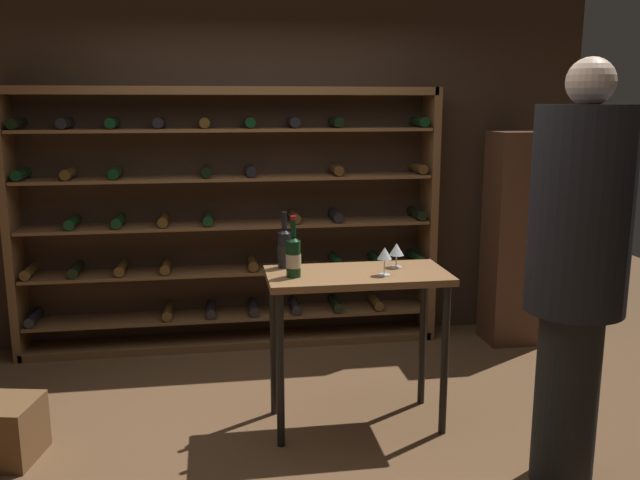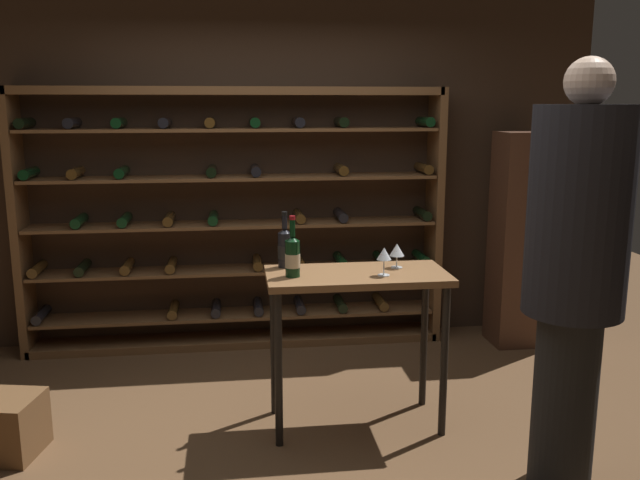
{
  "view_description": "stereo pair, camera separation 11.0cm",
  "coord_description": "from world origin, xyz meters",
  "px_view_note": "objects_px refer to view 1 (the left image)",
  "views": [
    {
      "loc": [
        -0.4,
        -3.51,
        1.88
      ],
      "look_at": [
        0.2,
        0.24,
        1.11
      ],
      "focal_mm": 37.63,
      "sensor_mm": 36.0,
      "label": 1
    },
    {
      "loc": [
        -0.29,
        -3.53,
        1.88
      ],
      "look_at": [
        0.2,
        0.24,
        1.11
      ],
      "focal_mm": 37.63,
      "sensor_mm": 36.0,
      "label": 2
    }
  ],
  "objects_px": {
    "wine_rack": "(229,221)",
    "person_bystander_red_print": "(577,259)",
    "wine_bottle_red_label": "(284,248)",
    "wine_bottle_green_slim": "(293,256)",
    "wine_glass_stemmed_left": "(396,250)",
    "tasting_table": "(357,295)",
    "display_cabinet": "(516,239)",
    "wine_glass_stemmed_right": "(385,254)"
  },
  "relations": [
    {
      "from": "tasting_table",
      "to": "display_cabinet",
      "type": "height_order",
      "value": "display_cabinet"
    },
    {
      "from": "person_bystander_red_print",
      "to": "wine_glass_stemmed_left",
      "type": "bearing_deg",
      "value": 5.07
    },
    {
      "from": "display_cabinet",
      "to": "wine_glass_stemmed_right",
      "type": "relative_size",
      "value": 10.4
    },
    {
      "from": "wine_rack",
      "to": "wine_bottle_red_label",
      "type": "bearing_deg",
      "value": -77.4
    },
    {
      "from": "person_bystander_red_print",
      "to": "display_cabinet",
      "type": "bearing_deg",
      "value": -49.81
    },
    {
      "from": "wine_rack",
      "to": "tasting_table",
      "type": "xyz_separation_m",
      "value": [
        0.69,
        -1.46,
        -0.2
      ]
    },
    {
      "from": "wine_rack",
      "to": "wine_glass_stemmed_right",
      "type": "distance_m",
      "value": 1.76
    },
    {
      "from": "tasting_table",
      "to": "display_cabinet",
      "type": "relative_size",
      "value": 0.62
    },
    {
      "from": "person_bystander_red_print",
      "to": "wine_bottle_green_slim",
      "type": "bearing_deg",
      "value": 28.09
    },
    {
      "from": "wine_bottle_red_label",
      "to": "wine_bottle_green_slim",
      "type": "bearing_deg",
      "value": -82.27
    },
    {
      "from": "wine_rack",
      "to": "wine_bottle_red_label",
      "type": "height_order",
      "value": "wine_rack"
    },
    {
      "from": "tasting_table",
      "to": "wine_glass_stemmed_right",
      "type": "bearing_deg",
      "value": -32.89
    },
    {
      "from": "wine_bottle_red_label",
      "to": "wine_glass_stemmed_left",
      "type": "relative_size",
      "value": 2.29
    },
    {
      "from": "person_bystander_red_print",
      "to": "wine_rack",
      "type": "bearing_deg",
      "value": 3.43
    },
    {
      "from": "display_cabinet",
      "to": "person_bystander_red_print",
      "type": "bearing_deg",
      "value": -107.94
    },
    {
      "from": "display_cabinet",
      "to": "wine_glass_stemmed_left",
      "type": "relative_size",
      "value": 11.57
    },
    {
      "from": "tasting_table",
      "to": "wine_glass_stemmed_left",
      "type": "bearing_deg",
      "value": 17.87
    },
    {
      "from": "wine_bottle_green_slim",
      "to": "wine_glass_stemmed_right",
      "type": "bearing_deg",
      "value": -5.2
    },
    {
      "from": "tasting_table",
      "to": "wine_glass_stemmed_left",
      "type": "height_order",
      "value": "wine_glass_stemmed_left"
    },
    {
      "from": "person_bystander_red_print",
      "to": "wine_bottle_red_label",
      "type": "relative_size",
      "value": 6.3
    },
    {
      "from": "wine_bottle_green_slim",
      "to": "wine_bottle_red_label",
      "type": "xyz_separation_m",
      "value": [
        -0.03,
        0.23,
        -0.0
      ]
    },
    {
      "from": "person_bystander_red_print",
      "to": "wine_glass_stemmed_left",
      "type": "height_order",
      "value": "person_bystander_red_print"
    },
    {
      "from": "wine_rack",
      "to": "wine_bottle_green_slim",
      "type": "xyz_separation_m",
      "value": [
        0.32,
        -1.51,
        0.05
      ]
    },
    {
      "from": "wine_rack",
      "to": "wine_glass_stemmed_left",
      "type": "relative_size",
      "value": 22.33
    },
    {
      "from": "tasting_table",
      "to": "wine_bottle_red_label",
      "type": "height_order",
      "value": "wine_bottle_red_label"
    },
    {
      "from": "wine_rack",
      "to": "tasting_table",
      "type": "relative_size",
      "value": 3.1
    },
    {
      "from": "wine_glass_stemmed_right",
      "to": "wine_glass_stemmed_left",
      "type": "xyz_separation_m",
      "value": [
        0.12,
        0.17,
        -0.02
      ]
    },
    {
      "from": "wine_glass_stemmed_left",
      "to": "wine_bottle_green_slim",
      "type": "bearing_deg",
      "value": -168.86
    },
    {
      "from": "tasting_table",
      "to": "wine_glass_stemmed_left",
      "type": "xyz_separation_m",
      "value": [
        0.25,
        0.08,
        0.24
      ]
    },
    {
      "from": "wine_rack",
      "to": "display_cabinet",
      "type": "bearing_deg",
      "value": -6.36
    },
    {
      "from": "wine_rack",
      "to": "tasting_table",
      "type": "bearing_deg",
      "value": -64.78
    },
    {
      "from": "display_cabinet",
      "to": "wine_bottle_green_slim",
      "type": "bearing_deg",
      "value": -146.7
    },
    {
      "from": "wine_rack",
      "to": "wine_glass_stemmed_left",
      "type": "xyz_separation_m",
      "value": [
        0.94,
        -1.38,
        0.04
      ]
    },
    {
      "from": "wine_glass_stemmed_right",
      "to": "display_cabinet",
      "type": "bearing_deg",
      "value": 42.85
    },
    {
      "from": "wine_rack",
      "to": "person_bystander_red_print",
      "type": "height_order",
      "value": "person_bystander_red_print"
    },
    {
      "from": "wine_glass_stemmed_left",
      "to": "tasting_table",
      "type": "bearing_deg",
      "value": -162.13
    },
    {
      "from": "display_cabinet",
      "to": "wine_bottle_red_label",
      "type": "relative_size",
      "value": 5.04
    },
    {
      "from": "wine_rack",
      "to": "tasting_table",
      "type": "height_order",
      "value": "wine_rack"
    },
    {
      "from": "wine_bottle_red_label",
      "to": "person_bystander_red_print",
      "type": "bearing_deg",
      "value": -36.43
    },
    {
      "from": "display_cabinet",
      "to": "wine_bottle_red_label",
      "type": "xyz_separation_m",
      "value": [
        -1.95,
        -1.03,
        0.21
      ]
    },
    {
      "from": "person_bystander_red_print",
      "to": "wine_glass_stemmed_right",
      "type": "relative_size",
      "value": 12.99
    },
    {
      "from": "wine_glass_stemmed_right",
      "to": "wine_bottle_red_label",
      "type": "bearing_deg",
      "value": 153.27
    }
  ]
}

